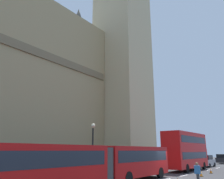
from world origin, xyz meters
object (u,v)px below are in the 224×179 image
at_px(articulated_bus, 98,162).
at_px(traffic_cone_middle, 201,174).
at_px(street_lamp, 93,145).
at_px(pedestrian_near_cones, 198,173).
at_px(traffic_cone_east, 211,171).
at_px(sedan_trailing, 223,159).
at_px(double_decker_bus, 186,149).
at_px(sedan_lead, 206,161).

xyz_separation_m(articulated_bus, traffic_cone_middle, (11.61, -3.77, -1.46)).
xyz_separation_m(street_lamp, pedestrian_near_cones, (0.65, -10.14, -2.14)).
relative_size(articulated_bus, traffic_cone_east, 32.24).
xyz_separation_m(sedan_trailing, traffic_cone_east, (-22.66, -3.77, -0.63)).
xyz_separation_m(articulated_bus, double_decker_bus, (18.09, 0.00, 0.96)).
bearing_deg(double_decker_bus, sedan_trailing, 0.50).
xyz_separation_m(sedan_lead, street_lamp, (-22.58, 4.45, 2.14)).
bearing_deg(articulated_bus, pedestrian_near_cones, -48.92).
bearing_deg(sedan_trailing, traffic_cone_east, -170.54).
height_order(sedan_lead, street_lamp, street_lamp).
distance_m(traffic_cone_middle, street_lamp, 11.41).
xyz_separation_m(double_decker_bus, sedan_lead, (8.74, 0.05, -1.80)).
bearing_deg(pedestrian_near_cones, traffic_cone_east, 10.64).
distance_m(articulated_bus, double_decker_bus, 18.12).
distance_m(sedan_lead, pedestrian_near_cones, 22.65).
relative_size(traffic_cone_middle, street_lamp, 0.11).
xyz_separation_m(traffic_cone_east, street_lamp, (-11.52, 8.10, 2.77)).
distance_m(articulated_bus, street_lamp, 6.34).
distance_m(sedan_lead, street_lamp, 23.11).
distance_m(sedan_trailing, traffic_cone_east, 22.98).
height_order(sedan_lead, sedan_trailing, same).
height_order(articulated_bus, traffic_cone_middle, articulated_bus).
distance_m(articulated_bus, sedan_trailing, 38.45).
relative_size(sedan_trailing, traffic_cone_east, 7.59).
bearing_deg(articulated_bus, street_lamp, 46.62).
relative_size(sedan_trailing, pedestrian_near_cones, 2.60).
height_order(sedan_trailing, pedestrian_near_cones, sedan_trailing).
xyz_separation_m(articulated_bus, street_lamp, (4.26, 4.51, 1.31)).
bearing_deg(traffic_cone_east, sedan_trailing, 9.46).
height_order(double_decker_bus, traffic_cone_east, double_decker_bus).
distance_m(double_decker_bus, traffic_cone_east, 4.92).
distance_m(sedan_trailing, pedestrian_near_cones, 34.03).
height_order(traffic_cone_middle, pedestrian_near_cones, pedestrian_near_cones).
distance_m(traffic_cone_middle, traffic_cone_east, 4.17).
relative_size(sedan_lead, traffic_cone_east, 7.59).
height_order(articulated_bus, sedan_trailing, articulated_bus).
bearing_deg(pedestrian_near_cones, articulated_bus, 131.08).
distance_m(double_decker_bus, sedan_trailing, 20.42).
bearing_deg(traffic_cone_middle, traffic_cone_east, 2.41).
bearing_deg(traffic_cone_east, articulated_bus, 167.17).
bearing_deg(street_lamp, double_decker_bus, -18.03).
relative_size(articulated_bus, pedestrian_near_cones, 11.06).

